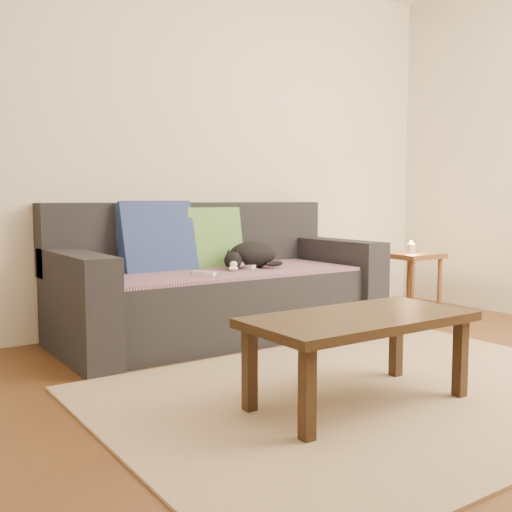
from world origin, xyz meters
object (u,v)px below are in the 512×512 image
Objects in this scene: sofa at (218,289)px; side_table at (411,264)px; wii_remote_a at (204,274)px; cat at (251,255)px; coffee_table at (359,326)px; wii_remote_b at (245,267)px.

side_table is at bearing -8.13° from sofa.
wii_remote_a is 0.31× the size of side_table.
cat is (0.21, -0.08, 0.21)m from sofa.
sofa reaches higher than side_table.
side_table is 2.19m from coffee_table.
side_table reaches higher than wii_remote_b.
cat is at bearing 74.50° from coffee_table.
side_table is at bearing 35.69° from coffee_table.
side_table is (1.45, -0.12, -0.06)m from wii_remote_b.
sofa is 14.00× the size of wii_remote_a.
coffee_table is at bearing -97.06° from sofa.
wii_remote_b is 0.15× the size of coffee_table.
wii_remote_b is at bearing 175.20° from side_table.
wii_remote_b reaches higher than coffee_table.
sofa reaches higher than coffee_table.
cat is 0.10m from wii_remote_b.
cat is 1.49m from coffee_table.
coffee_table is (-0.33, -1.40, -0.11)m from wii_remote_b.
coffee_table is (-0.19, -1.51, 0.04)m from sofa.
cat reaches higher than side_table.
cat is 3.01× the size of wii_remote_a.
sofa is at bearing -178.13° from cat.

